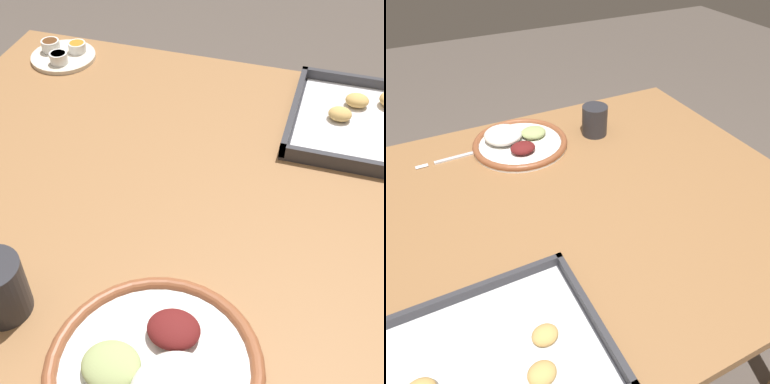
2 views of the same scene
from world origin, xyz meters
The scene contains 3 objects.
dining_table centered at (0.00, 0.00, 0.64)m, with size 1.15×0.98×0.75m.
dinner_plate centered at (0.07, -0.32, 0.76)m, with size 0.29×0.29×0.05m.
saucer_plate centered at (-0.42, 0.38, 0.76)m, with size 0.15×0.15×0.04m.
Camera 1 is at (0.21, -0.63, 1.40)m, focal length 50.00 mm.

